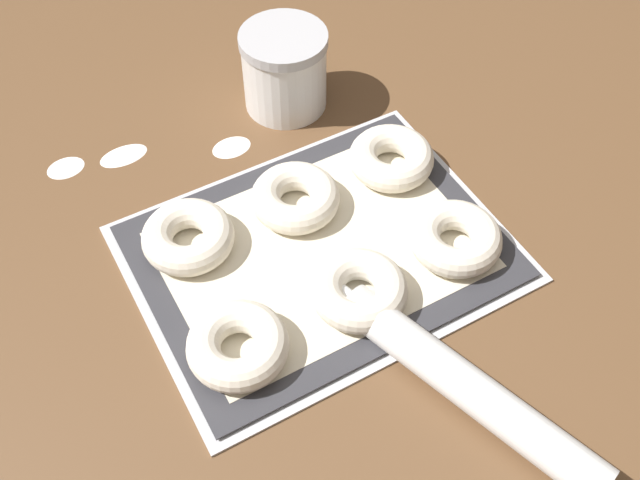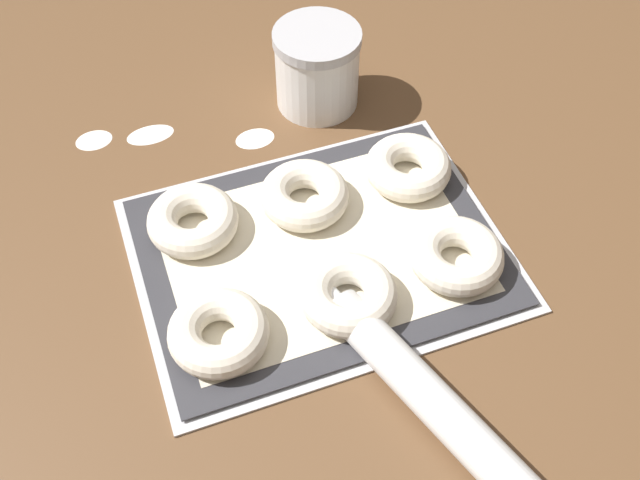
{
  "view_description": "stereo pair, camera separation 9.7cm",
  "coord_description": "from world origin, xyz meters",
  "px_view_note": "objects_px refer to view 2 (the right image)",
  "views": [
    {
      "loc": [
        -0.31,
        -0.54,
        0.79
      ],
      "look_at": [
        -0.02,
        -0.01,
        0.03
      ],
      "focal_mm": 42.0,
      "sensor_mm": 36.0,
      "label": 1
    },
    {
      "loc": [
        -0.22,
        -0.58,
        0.79
      ],
      "look_at": [
        -0.02,
        -0.01,
        0.03
      ],
      "focal_mm": 42.0,
      "sensor_mm": 36.0,
      "label": 2
    }
  ],
  "objects_px": {
    "bagel_front_center": "(348,295)",
    "bagel_back_right": "(408,167)",
    "bagel_front_left": "(218,332)",
    "bagel_front_right": "(457,256)",
    "bagel_back_left": "(193,221)",
    "baking_tray": "(320,253)",
    "bagel_back_center": "(304,195)",
    "rolling_pin": "(439,407)",
    "flour_canister": "(317,68)"
  },
  "relations": [
    {
      "from": "bagel_front_right",
      "to": "flour_canister",
      "type": "relative_size",
      "value": 0.92
    },
    {
      "from": "bagel_front_left",
      "to": "bagel_front_right",
      "type": "xyz_separation_m",
      "value": [
        0.32,
        0.01,
        0.0
      ]
    },
    {
      "from": "bagel_front_center",
      "to": "bagel_back_right",
      "type": "height_order",
      "value": "same"
    },
    {
      "from": "bagel_back_left",
      "to": "baking_tray",
      "type": "bearing_deg",
      "value": -31.15
    },
    {
      "from": "bagel_front_right",
      "to": "bagel_back_center",
      "type": "distance_m",
      "value": 0.22
    },
    {
      "from": "bagel_back_left",
      "to": "rolling_pin",
      "type": "bearing_deg",
      "value": -61.46
    },
    {
      "from": "bagel_front_left",
      "to": "flour_canister",
      "type": "relative_size",
      "value": 0.92
    },
    {
      "from": "bagel_front_right",
      "to": "bagel_front_left",
      "type": "bearing_deg",
      "value": -178.99
    },
    {
      "from": "flour_canister",
      "to": "bagel_back_center",
      "type": "bearing_deg",
      "value": -114.32
    },
    {
      "from": "bagel_back_left",
      "to": "bagel_back_center",
      "type": "xyz_separation_m",
      "value": [
        0.15,
        -0.01,
        0.0
      ]
    },
    {
      "from": "baking_tray",
      "to": "bagel_back_center",
      "type": "xyz_separation_m",
      "value": [
        0.01,
        0.08,
        0.03
      ]
    },
    {
      "from": "bagel_back_right",
      "to": "bagel_back_center",
      "type": "bearing_deg",
      "value": 179.77
    },
    {
      "from": "bagel_front_left",
      "to": "bagel_back_left",
      "type": "relative_size",
      "value": 1.0
    },
    {
      "from": "bagel_back_right",
      "to": "bagel_front_left",
      "type": "bearing_deg",
      "value": -152.23
    },
    {
      "from": "bagel_back_left",
      "to": "bagel_back_right",
      "type": "relative_size",
      "value": 1.0
    },
    {
      "from": "bagel_back_left",
      "to": "rolling_pin",
      "type": "height_order",
      "value": "bagel_back_left"
    },
    {
      "from": "bagel_front_left",
      "to": "flour_canister",
      "type": "height_order",
      "value": "flour_canister"
    },
    {
      "from": "bagel_back_left",
      "to": "bagel_back_right",
      "type": "distance_m",
      "value": 0.31
    },
    {
      "from": "baking_tray",
      "to": "flour_canister",
      "type": "relative_size",
      "value": 3.65
    },
    {
      "from": "bagel_front_left",
      "to": "rolling_pin",
      "type": "height_order",
      "value": "bagel_front_left"
    },
    {
      "from": "bagel_back_center",
      "to": "flour_canister",
      "type": "distance_m",
      "value": 0.23
    },
    {
      "from": "bagel_front_left",
      "to": "bagel_back_left",
      "type": "xyz_separation_m",
      "value": [
        0.01,
        0.18,
        0.0
      ]
    },
    {
      "from": "bagel_back_left",
      "to": "rolling_pin",
      "type": "xyz_separation_m",
      "value": [
        0.19,
        -0.35,
        -0.01
      ]
    },
    {
      "from": "bagel_front_center",
      "to": "flour_canister",
      "type": "distance_m",
      "value": 0.4
    },
    {
      "from": "rolling_pin",
      "to": "bagel_front_right",
      "type": "bearing_deg",
      "value": 58.42
    },
    {
      "from": "bagel_back_right",
      "to": "bagel_front_center",
      "type": "bearing_deg",
      "value": -132.54
    },
    {
      "from": "baking_tray",
      "to": "bagel_back_left",
      "type": "relative_size",
      "value": 3.97
    },
    {
      "from": "bagel_front_right",
      "to": "baking_tray",
      "type": "bearing_deg",
      "value": 151.51
    },
    {
      "from": "bagel_front_right",
      "to": "bagel_back_center",
      "type": "xyz_separation_m",
      "value": [
        -0.15,
        0.16,
        0.0
      ]
    },
    {
      "from": "bagel_front_left",
      "to": "bagel_front_right",
      "type": "relative_size",
      "value": 1.0
    },
    {
      "from": "rolling_pin",
      "to": "bagel_back_center",
      "type": "bearing_deg",
      "value": 96.27
    },
    {
      "from": "bagel_front_left",
      "to": "bagel_back_right",
      "type": "relative_size",
      "value": 1.0
    },
    {
      "from": "bagel_front_right",
      "to": "bagel_back_center",
      "type": "bearing_deg",
      "value": 131.99
    },
    {
      "from": "bagel_front_left",
      "to": "bagel_back_left",
      "type": "bearing_deg",
      "value": 85.66
    },
    {
      "from": "bagel_back_center",
      "to": "bagel_back_right",
      "type": "bearing_deg",
      "value": -0.23
    },
    {
      "from": "bagel_back_left",
      "to": "bagel_back_center",
      "type": "relative_size",
      "value": 1.0
    },
    {
      "from": "bagel_back_left",
      "to": "bagel_back_right",
      "type": "xyz_separation_m",
      "value": [
        0.31,
        -0.01,
        0.0
      ]
    },
    {
      "from": "bagel_back_center",
      "to": "bagel_front_center",
      "type": "bearing_deg",
      "value": -91.18
    },
    {
      "from": "bagel_front_left",
      "to": "bagel_front_center",
      "type": "height_order",
      "value": "same"
    },
    {
      "from": "baking_tray",
      "to": "bagel_front_right",
      "type": "relative_size",
      "value": 3.97
    },
    {
      "from": "baking_tray",
      "to": "flour_canister",
      "type": "height_order",
      "value": "flour_canister"
    },
    {
      "from": "bagel_front_left",
      "to": "bagel_back_center",
      "type": "relative_size",
      "value": 1.0
    },
    {
      "from": "bagel_front_right",
      "to": "bagel_back_right",
      "type": "bearing_deg",
      "value": 87.8
    },
    {
      "from": "baking_tray",
      "to": "bagel_back_center",
      "type": "distance_m",
      "value": 0.09
    },
    {
      "from": "bagel_back_left",
      "to": "bagel_back_right",
      "type": "bearing_deg",
      "value": -1.68
    },
    {
      "from": "bagel_front_right",
      "to": "bagel_back_center",
      "type": "height_order",
      "value": "same"
    },
    {
      "from": "baking_tray",
      "to": "bagel_back_center",
      "type": "bearing_deg",
      "value": 85.17
    },
    {
      "from": "baking_tray",
      "to": "bagel_back_right",
      "type": "height_order",
      "value": "bagel_back_right"
    },
    {
      "from": "bagel_back_center",
      "to": "rolling_pin",
      "type": "xyz_separation_m",
      "value": [
        0.04,
        -0.34,
        -0.01
      ]
    },
    {
      "from": "baking_tray",
      "to": "bagel_back_left",
      "type": "distance_m",
      "value": 0.17
    }
  ]
}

